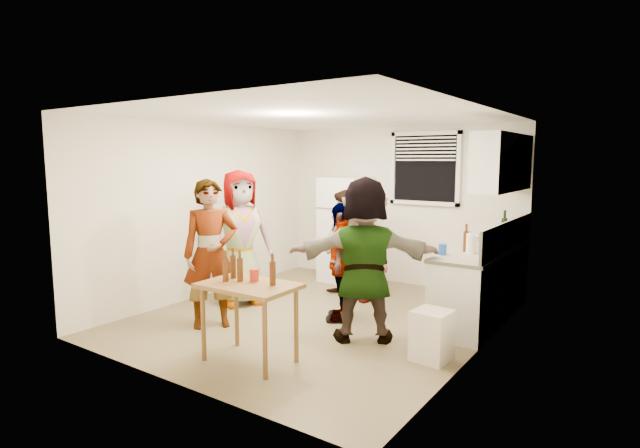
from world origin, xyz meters
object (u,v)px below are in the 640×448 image
Objects in this scene: kettle at (485,245)px; wine_bottle at (504,241)px; guest_stripe at (213,326)px; beer_bottle_table at (226,281)px; refrigerator at (346,229)px; trash_bin at (432,336)px; serving_table at (250,361)px; guest_back_right at (361,301)px; guest_orange at (363,339)px; blue_cup at (442,255)px; beer_bottle_counter at (466,252)px; red_cup at (254,281)px; guest_back_left at (346,298)px; guest_grey at (242,303)px; guest_black at (341,320)px.

wine_bottle is (0.10, 0.49, 0.00)m from kettle.
wine_bottle is 0.17× the size of guest_stripe.
refrigerator is at bearing 101.86° from beer_bottle_table.
refrigerator is 3.35× the size of trash_bin.
guest_back_right is at bearing 93.78° from serving_table.
blue_cup is at bearing -160.15° from guest_orange.
kettle is at bearing -101.44° from wine_bottle.
refrigerator is at bearing 154.59° from beer_bottle_counter.
kettle is 0.15× the size of guest_back_right.
refrigerator is 3.41m from red_cup.
guest_stripe is at bearing -168.57° from trash_bin.
beer_bottle_table is (0.72, -3.45, -0.06)m from refrigerator.
beer_bottle_counter is at bearing 55.07° from beer_bottle_table.
blue_cup is 0.08× the size of guest_back_left.
refrigerator is at bearing 15.28° from guest_grey.
beer_bottle_counter is at bearing -25.41° from refrigerator.
guest_back_right is at bearing 158.33° from blue_cup.
beer_bottle_counter is 3.10m from guest_grey.
guest_grey is at bearing -163.60° from beer_bottle_counter.
guest_stripe is 0.97× the size of guest_orange.
trash_bin is 2.37m from guest_back_left.
blue_cup reaches higher than guest_grey.
blue_cup reaches higher than serving_table.
kettle is 2.08m from guest_black.
guest_back_left is (-1.83, -0.41, -0.90)m from kettle.
kettle is 3.13m from red_cup.
guest_back_right is (1.30, 1.05, 0.00)m from guest_grey.
wine_bottle reaches higher than red_cup.
guest_orange is (-0.75, -1.10, -0.90)m from beer_bottle_counter.
guest_grey is 1.68m from guest_back_right.
serving_table reaches higher than guest_back_right.
wine_bottle is 2.48m from guest_black.
trash_bin is at bearing -85.67° from beer_bottle_counter.
refrigerator is 0.94× the size of guest_orange.
guest_back_left is 0.99m from guest_black.
trash_bin is at bearing -43.70° from refrigerator.
beer_bottle_counter reaches higher than kettle.
guest_grey is (-1.22, 1.49, -0.79)m from beer_bottle_table.
kettle is at bearing 91.31° from trash_bin.
guest_back_right is at bearing 18.77° from guest_back_left.
beer_bottle_counter is 0.16× the size of guest_back_right.
refrigerator is 0.96× the size of guest_stripe.
refrigerator is at bearing 146.50° from blue_cup.
guest_back_right is (0.93, 1.95, 0.00)m from guest_stripe.
wine_bottle is at bearing 88.57° from trash_bin.
blue_cup is 2.45m from serving_table.
guest_black is at bearing -9.44° from guest_stripe.
red_cup is at bearing -70.54° from guest_back_right.
blue_cup is 0.09× the size of guest_black.
blue_cup is at bearing -49.82° from guest_grey.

